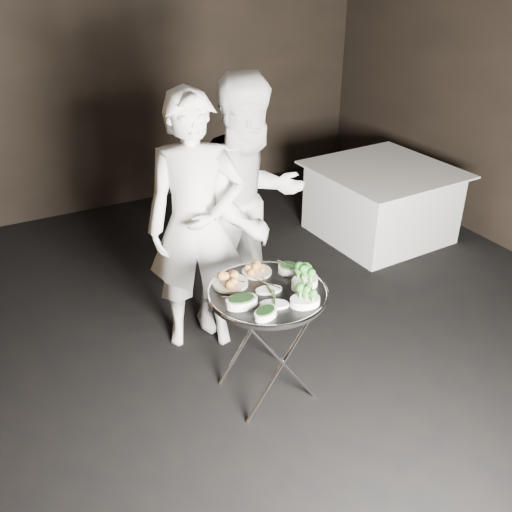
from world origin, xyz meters
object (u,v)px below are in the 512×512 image
tray_stand (267,338)px  waiter_left (196,226)px  dining_table (381,202)px  waiter_right (251,206)px  serving_tray (268,293)px

tray_stand → waiter_left: bearing=100.5°
dining_table → tray_stand: bearing=-145.1°
tray_stand → waiter_left: (-0.14, 0.75, 0.50)m
tray_stand → waiter_right: bearing=68.8°
tray_stand → serving_tray: (0.00, 0.00, 0.34)m
serving_tray → dining_table: (2.12, 1.48, -0.41)m
waiter_left → dining_table: bearing=39.5°
waiter_right → dining_table: size_ratio=1.53×
waiter_left → dining_table: (2.26, 0.73, -0.57)m
waiter_left → waiter_right: 0.47m
serving_tray → waiter_left: bearing=100.5°
dining_table → waiter_left: bearing=-162.2°
tray_stand → serving_tray: 0.34m
waiter_left → waiter_right: size_ratio=0.98×
tray_stand → serving_tray: bearing=6.4°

